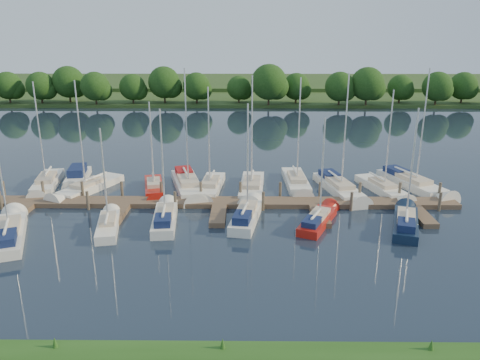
{
  "coord_description": "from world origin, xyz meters",
  "views": [
    {
      "loc": [
        2.06,
        -29.17,
        14.05
      ],
      "look_at": [
        1.69,
        8.0,
        2.2
      ],
      "focal_mm": 35.0,
      "sensor_mm": 36.0,
      "label": 1
    }
  ],
  "objects_px": {
    "sailboat_n_0": "(47,184)",
    "motorboat": "(78,177)",
    "sailboat_s_2": "(165,219)",
    "dock": "(220,205)",
    "sailboat_n_5": "(210,188)"
  },
  "relations": [
    {
      "from": "dock",
      "to": "sailboat_n_0",
      "type": "height_order",
      "value": "sailboat_n_0"
    },
    {
      "from": "dock",
      "to": "sailboat_n_5",
      "type": "height_order",
      "value": "sailboat_n_5"
    },
    {
      "from": "sailboat_n_0",
      "to": "sailboat_n_5",
      "type": "bearing_deg",
      "value": 165.61
    },
    {
      "from": "sailboat_s_2",
      "to": "dock",
      "type": "bearing_deg",
      "value": 34.97
    },
    {
      "from": "sailboat_n_5",
      "to": "sailboat_s_2",
      "type": "relative_size",
      "value": 1.08
    },
    {
      "from": "motorboat",
      "to": "sailboat_s_2",
      "type": "relative_size",
      "value": 0.7
    },
    {
      "from": "motorboat",
      "to": "sailboat_s_2",
      "type": "xyz_separation_m",
      "value": [
        10.32,
        -10.54,
        -0.02
      ]
    },
    {
      "from": "sailboat_n_0",
      "to": "motorboat",
      "type": "relative_size",
      "value": 1.61
    },
    {
      "from": "sailboat_s_2",
      "to": "sailboat_n_0",
      "type": "bearing_deg",
      "value": 140.19
    },
    {
      "from": "sailboat_s_2",
      "to": "motorboat",
      "type": "bearing_deg",
      "value": 129.06
    },
    {
      "from": "dock",
      "to": "motorboat",
      "type": "height_order",
      "value": "motorboat"
    },
    {
      "from": "sailboat_n_5",
      "to": "sailboat_n_0",
      "type": "bearing_deg",
      "value": 1.33
    },
    {
      "from": "sailboat_n_0",
      "to": "sailboat_s_2",
      "type": "xyz_separation_m",
      "value": [
        12.57,
        -8.63,
        0.06
      ]
    },
    {
      "from": "dock",
      "to": "sailboat_s_2",
      "type": "bearing_deg",
      "value": -139.69
    },
    {
      "from": "dock",
      "to": "sailboat_s_2",
      "type": "xyz_separation_m",
      "value": [
        -4.01,
        -3.4,
        0.14
      ]
    }
  ]
}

